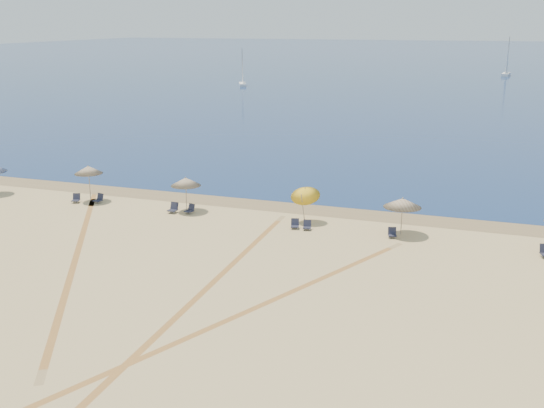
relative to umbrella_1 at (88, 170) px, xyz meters
The scene contains 17 objects.
ground 25.32m from the umbrella_1, 55.94° to the right, with size 160.00×160.00×0.00m, color tan.
ocean 204.61m from the umbrella_1, 86.04° to the left, with size 500.00×500.00×0.00m, color #0C2151.
wet_sand 14.64m from the umbrella_1, 12.41° to the left, with size 500.00×500.00×0.00m, color olive.
umbrella_1 is the anchor object (origin of this frame).
umbrella_2 7.70m from the umbrella_1, ahead, with size 2.05×2.05×2.40m.
umbrella_3 16.04m from the umbrella_1, ahead, with size 1.88×1.94×2.64m.
umbrella_4 22.26m from the umbrella_1, ahead, with size 2.29×2.29×2.34m.
chair_1 2.26m from the umbrella_1, 139.32° to the right, with size 0.68×0.74×0.63m.
chair_2 2.19m from the umbrella_1, 14.70° to the right, with size 0.68×0.75×0.65m.
chair_3 7.31m from the umbrella_1, ahead, with size 0.61×0.71×0.69m.
chair_4 8.41m from the umbrella_1, ahead, with size 0.69×0.75×0.63m.
chair_5 15.99m from the umbrella_1, ahead, with size 0.63×0.69×0.60m.
chair_6 16.77m from the umbrella_1, ahead, with size 0.59×0.66×0.59m.
chair_7 21.96m from the umbrella_1, ahead, with size 0.62×0.68×0.59m.
sailboat_0 85.08m from the umbrella_1, 103.71° to the left, with size 3.07×4.94×7.22m.
sailboat_2 128.04m from the umbrella_1, 76.37° to the left, with size 2.20×6.14×8.95m.
tire_tracks 17.51m from the umbrella_1, 46.53° to the right, with size 49.41×45.16×0.00m.
Camera 1 is at (12.43, -16.95, 12.54)m, focal length 42.13 mm.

